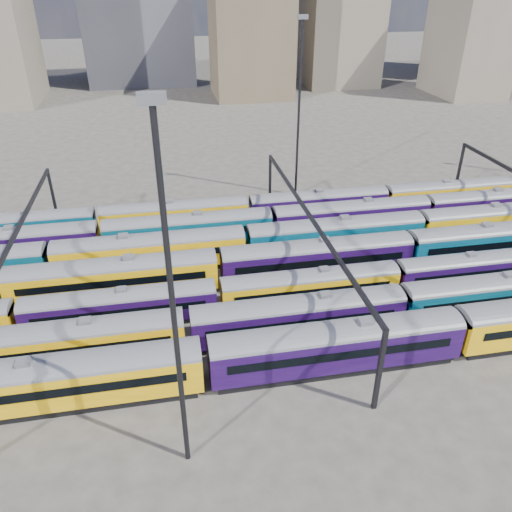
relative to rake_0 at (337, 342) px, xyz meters
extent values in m
plane|color=#3D3934|center=(-8.35, 15.00, -2.92)|extent=(500.00, 500.00, 0.00)
cube|color=black|center=(-22.60, 0.00, -2.53)|extent=(20.90, 2.71, 0.77)
cube|color=#D19408|center=(-22.60, 0.00, -0.55)|extent=(22.00, 3.19, 3.19)
cylinder|color=#4C4C51|center=(-22.60, 0.00, 1.04)|extent=(22.00, 3.19, 3.19)
cube|color=black|center=(-22.60, -1.61, -0.17)|extent=(19.36, 0.06, 0.82)
cube|color=black|center=(-22.60, 1.61, -0.17)|extent=(19.36, 0.06, 0.82)
cube|color=slate|center=(-22.60, 0.00, 1.89)|extent=(1.10, 0.99, 0.38)
cube|color=black|center=(0.00, 0.00, -2.53)|extent=(20.90, 2.71, 0.77)
cube|color=#180632|center=(0.00, 0.00, -0.55)|extent=(22.00, 3.19, 3.19)
cylinder|color=#4C4C51|center=(0.00, 0.00, 1.04)|extent=(22.00, 3.19, 3.19)
cube|color=black|center=(0.00, -1.61, -0.17)|extent=(19.36, 0.06, 0.82)
cube|color=black|center=(0.00, 1.61, -0.17)|extent=(19.36, 0.06, 0.82)
cube|color=slate|center=(0.00, 0.00, 1.89)|extent=(1.10, 0.99, 0.38)
cube|color=black|center=(-22.82, 5.00, -2.56)|extent=(19.17, 2.49, 0.71)
cube|color=#D19408|center=(-22.82, 5.00, -0.75)|extent=(20.18, 2.93, 2.93)
cylinder|color=#4C4C51|center=(-22.82, 5.00, 0.72)|extent=(20.18, 2.93, 2.93)
cube|color=black|center=(-22.82, 3.52, -0.40)|extent=(17.76, 0.06, 0.76)
cube|color=black|center=(-22.82, 6.48, -0.40)|extent=(17.76, 0.06, 0.76)
cube|color=slate|center=(-22.82, 5.00, 1.50)|extent=(1.01, 0.91, 0.35)
cube|color=black|center=(-2.04, 5.00, -2.56)|extent=(19.17, 2.49, 0.71)
cube|color=#180632|center=(-2.04, 5.00, -0.75)|extent=(20.18, 2.93, 2.93)
cylinder|color=#4C4C51|center=(-2.04, 5.00, 0.72)|extent=(20.18, 2.93, 2.93)
cube|color=black|center=(-2.04, 3.52, -0.40)|extent=(17.76, 0.06, 0.76)
cube|color=black|center=(-2.04, 6.48, -0.40)|extent=(17.76, 0.06, 0.76)
cube|color=slate|center=(-2.04, 5.00, 1.50)|extent=(1.01, 0.91, 0.35)
cube|color=black|center=(18.75, 5.00, -2.56)|extent=(19.17, 2.49, 0.71)
cube|color=#05384D|center=(18.75, 5.00, -0.75)|extent=(20.18, 2.93, 2.93)
cylinder|color=#4C4C51|center=(18.75, 5.00, 0.72)|extent=(20.18, 2.93, 2.93)
cube|color=black|center=(18.75, 3.52, -0.40)|extent=(17.76, 0.06, 0.76)
cube|color=black|center=(18.75, 6.48, -0.40)|extent=(17.76, 0.06, 0.76)
cube|color=slate|center=(18.75, 5.00, 1.50)|extent=(1.01, 0.91, 0.35)
cube|color=black|center=(-18.56, 10.00, -2.59)|extent=(17.60, 2.28, 0.65)
cube|color=#180632|center=(-18.56, 10.00, -0.93)|extent=(18.52, 2.69, 2.69)
cylinder|color=#4C4C51|center=(-18.56, 10.00, 0.42)|extent=(18.52, 2.69, 2.69)
cube|color=black|center=(-18.56, 8.64, -0.60)|extent=(16.30, 0.06, 0.69)
cube|color=black|center=(-18.56, 11.36, -0.60)|extent=(16.30, 0.06, 0.69)
cube|color=slate|center=(-18.56, 10.00, 1.13)|extent=(0.93, 0.83, 0.32)
cube|color=black|center=(0.56, 10.00, -2.59)|extent=(17.60, 2.28, 0.65)
cube|color=#D19408|center=(0.56, 10.00, -0.93)|extent=(18.52, 2.69, 2.69)
cylinder|color=#4C4C51|center=(0.56, 10.00, 0.42)|extent=(18.52, 2.69, 2.69)
cube|color=black|center=(0.56, 8.64, -0.60)|extent=(16.30, 0.06, 0.69)
cube|color=black|center=(0.56, 11.36, -0.60)|extent=(16.30, 0.06, 0.69)
cube|color=slate|center=(0.56, 10.00, 1.13)|extent=(0.93, 0.83, 0.32)
cube|color=black|center=(19.68, 10.00, -2.59)|extent=(17.60, 2.28, 0.65)
cube|color=#180632|center=(19.68, 10.00, -0.93)|extent=(18.52, 2.69, 2.69)
cylinder|color=#4C4C51|center=(19.68, 10.00, 0.42)|extent=(18.52, 2.69, 2.69)
cube|color=black|center=(19.68, 8.64, -0.60)|extent=(16.30, 0.06, 0.69)
cube|color=black|center=(19.68, 11.36, -0.60)|extent=(16.30, 0.06, 0.69)
cube|color=slate|center=(19.68, 10.00, 1.13)|extent=(0.93, 0.83, 0.32)
cube|color=black|center=(-19.45, 15.00, -2.54)|extent=(20.53, 2.66, 0.76)
cube|color=#D19408|center=(-19.45, 15.00, -0.59)|extent=(21.62, 3.13, 3.13)
cylinder|color=#4C4C51|center=(-19.45, 15.00, 0.97)|extent=(21.62, 3.13, 3.13)
cube|color=black|center=(-19.45, 13.41, -0.22)|extent=(19.02, 0.06, 0.81)
cube|color=black|center=(-19.45, 16.59, -0.22)|extent=(19.02, 0.06, 0.81)
cube|color=slate|center=(-19.45, 15.00, 1.81)|extent=(1.08, 0.97, 0.38)
cube|color=black|center=(2.77, 15.00, -2.54)|extent=(20.53, 2.66, 0.76)
cube|color=#180632|center=(2.77, 15.00, -0.59)|extent=(21.62, 3.13, 3.13)
cylinder|color=#4C4C51|center=(2.77, 15.00, 0.97)|extent=(21.62, 3.13, 3.13)
cube|color=black|center=(2.77, 13.41, -0.22)|extent=(19.02, 0.06, 0.81)
cube|color=black|center=(2.77, 16.59, -0.22)|extent=(19.02, 0.06, 0.81)
cube|color=slate|center=(2.77, 15.00, 1.81)|extent=(1.08, 0.97, 0.38)
cube|color=black|center=(24.99, 15.00, -2.54)|extent=(20.53, 2.66, 0.76)
cube|color=#05384D|center=(24.99, 15.00, -0.59)|extent=(21.62, 3.13, 3.13)
cylinder|color=#4C4C51|center=(24.99, 15.00, 0.97)|extent=(21.62, 3.13, 3.13)
cube|color=black|center=(24.99, 13.41, -0.22)|extent=(19.02, 0.06, 0.81)
cube|color=black|center=(24.99, 16.59, -0.22)|extent=(19.02, 0.06, 0.81)
cube|color=slate|center=(24.99, 15.00, 1.81)|extent=(1.08, 0.97, 0.38)
cube|color=black|center=(-15.60, 20.00, -2.54)|extent=(20.56, 2.67, 0.76)
cube|color=#D19408|center=(-15.60, 20.00, -0.59)|extent=(21.64, 3.14, 3.14)
cylinder|color=#4C4C51|center=(-15.60, 20.00, 0.98)|extent=(21.64, 3.14, 3.14)
cube|color=black|center=(-15.60, 18.41, -0.21)|extent=(19.05, 0.06, 0.81)
cube|color=black|center=(-15.60, 21.59, -0.21)|extent=(19.05, 0.06, 0.81)
cube|color=slate|center=(-15.60, 20.00, 1.81)|extent=(1.08, 0.97, 0.38)
cube|color=black|center=(6.64, 20.00, -2.54)|extent=(20.56, 2.67, 0.76)
cube|color=#05384D|center=(6.64, 20.00, -0.59)|extent=(21.64, 3.14, 3.14)
cylinder|color=#4C4C51|center=(6.64, 20.00, 0.98)|extent=(21.64, 3.14, 3.14)
cube|color=black|center=(6.64, 18.41, -0.21)|extent=(19.05, 0.06, 0.81)
cube|color=black|center=(6.64, 21.59, -0.21)|extent=(19.05, 0.06, 0.81)
cube|color=slate|center=(6.64, 20.00, 1.81)|extent=(1.08, 0.97, 0.38)
cube|color=black|center=(28.88, 20.00, -2.54)|extent=(20.56, 2.67, 0.76)
cube|color=#D19408|center=(28.88, 20.00, -0.59)|extent=(21.64, 3.14, 3.14)
cylinder|color=#4C4C51|center=(28.88, 20.00, 0.98)|extent=(21.64, 3.14, 3.14)
cube|color=black|center=(28.88, 18.41, -0.21)|extent=(19.05, 0.06, 0.81)
cube|color=black|center=(28.88, 21.59, -0.21)|extent=(19.05, 0.06, 0.81)
cube|color=slate|center=(28.88, 20.00, 1.81)|extent=(1.08, 0.97, 0.38)
cube|color=black|center=(-32.28, 25.00, -2.55)|extent=(19.76, 2.56, 0.73)
cube|color=#180632|center=(-32.28, 25.00, -0.68)|extent=(20.80, 3.02, 3.02)
cylinder|color=#4C4C51|center=(-32.28, 25.00, 0.83)|extent=(20.80, 3.02, 3.02)
cube|color=black|center=(-32.28, 23.47, -0.32)|extent=(18.30, 0.06, 0.78)
cube|color=black|center=(-32.28, 26.53, -0.32)|extent=(18.30, 0.06, 0.78)
cube|color=slate|center=(-32.28, 25.00, 1.63)|extent=(1.04, 0.94, 0.36)
cube|color=black|center=(-10.89, 25.00, -2.55)|extent=(19.76, 2.56, 0.73)
cube|color=#05384D|center=(-10.89, 25.00, -0.68)|extent=(20.80, 3.02, 3.02)
cylinder|color=#4C4C51|center=(-10.89, 25.00, 0.83)|extent=(20.80, 3.02, 3.02)
cube|color=black|center=(-10.89, 23.47, -0.32)|extent=(18.30, 0.06, 0.78)
cube|color=black|center=(-10.89, 26.53, -0.32)|extent=(18.30, 0.06, 0.78)
cube|color=slate|center=(-10.89, 25.00, 1.63)|extent=(1.04, 0.94, 0.36)
cube|color=black|center=(10.51, 25.00, -2.55)|extent=(19.76, 2.56, 0.73)
cube|color=#180632|center=(10.51, 25.00, -0.68)|extent=(20.80, 3.02, 3.02)
cylinder|color=#4C4C51|center=(10.51, 25.00, 0.83)|extent=(20.80, 3.02, 3.02)
cube|color=black|center=(10.51, 23.47, -0.32)|extent=(18.30, 0.06, 0.78)
cube|color=black|center=(10.51, 26.53, -0.32)|extent=(18.30, 0.06, 0.78)
cube|color=slate|center=(10.51, 25.00, 1.63)|extent=(1.04, 0.94, 0.36)
cube|color=black|center=(31.91, 25.00, -2.55)|extent=(19.76, 2.56, 0.73)
cube|color=#180632|center=(31.91, 25.00, -0.68)|extent=(20.80, 3.02, 3.02)
cylinder|color=#4C4C51|center=(31.91, 25.00, 0.83)|extent=(20.80, 3.02, 3.02)
cube|color=black|center=(31.91, 23.47, -0.32)|extent=(18.30, 0.06, 0.78)
cube|color=black|center=(31.91, 26.53, -0.32)|extent=(18.30, 0.06, 0.78)
cube|color=slate|center=(31.91, 25.00, 1.63)|extent=(1.04, 0.94, 0.36)
cube|color=black|center=(-32.40, 30.00, -2.58)|extent=(18.41, 2.39, 0.68)
cube|color=#05384D|center=(-32.40, 30.00, -0.83)|extent=(19.38, 2.81, 2.81)
cylinder|color=#4C4C51|center=(-32.40, 30.00, 0.57)|extent=(19.38, 2.81, 2.81)
cube|color=black|center=(-32.40, 28.58, -0.50)|extent=(17.05, 0.06, 0.73)
cube|color=black|center=(-32.40, 31.42, -0.50)|extent=(17.05, 0.06, 0.73)
cube|color=slate|center=(-32.40, 30.00, 1.32)|extent=(0.97, 0.87, 0.34)
cube|color=black|center=(-12.42, 30.00, -2.58)|extent=(18.41, 2.39, 0.68)
cube|color=#D19408|center=(-12.42, 30.00, -0.83)|extent=(19.38, 2.81, 2.81)
cylinder|color=#4C4C51|center=(-12.42, 30.00, 0.57)|extent=(19.38, 2.81, 2.81)
cube|color=black|center=(-12.42, 28.58, -0.50)|extent=(17.05, 0.06, 0.73)
cube|color=black|center=(-12.42, 31.42, -0.50)|extent=(17.05, 0.06, 0.73)
cube|color=slate|center=(-12.42, 30.00, 1.32)|extent=(0.97, 0.87, 0.34)
cube|color=black|center=(7.56, 30.00, -2.58)|extent=(18.41, 2.39, 0.68)
cube|color=#180632|center=(7.56, 30.00, -0.83)|extent=(19.38, 2.81, 2.81)
cylinder|color=#4C4C51|center=(7.56, 30.00, 0.57)|extent=(19.38, 2.81, 2.81)
cube|color=black|center=(7.56, 28.58, -0.50)|extent=(17.05, 0.06, 0.73)
cube|color=black|center=(7.56, 31.42, -0.50)|extent=(17.05, 0.06, 0.73)
cube|color=slate|center=(7.56, 30.00, 1.32)|extent=(0.97, 0.87, 0.34)
cube|color=black|center=(27.53, 30.00, -2.58)|extent=(18.41, 2.39, 0.68)
cube|color=#D19408|center=(27.53, 30.00, -0.83)|extent=(19.38, 2.81, 2.81)
cylinder|color=#4C4C51|center=(27.53, 30.00, 0.57)|extent=(19.38, 2.81, 2.81)
cube|color=black|center=(27.53, 28.58, -0.50)|extent=(17.05, 0.06, 0.73)
cube|color=black|center=(27.53, 31.42, -0.50)|extent=(17.05, 0.06, 0.73)
cube|color=slate|center=(27.53, 30.00, 1.32)|extent=(0.97, 0.87, 0.34)
cube|color=black|center=(-28.35, 35.00, 1.08)|extent=(0.35, 0.35, 8.00)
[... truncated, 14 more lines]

